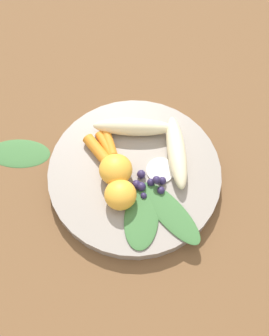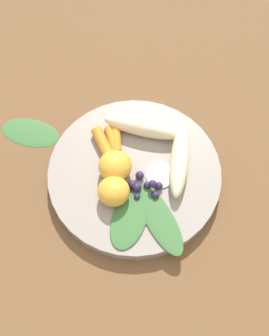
% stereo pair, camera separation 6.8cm
% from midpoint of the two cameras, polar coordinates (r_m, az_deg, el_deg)
% --- Properties ---
extents(ground_plane, '(2.40, 2.40, 0.00)m').
position_cam_midpoint_polar(ground_plane, '(0.71, -2.73, -1.47)').
color(ground_plane, brown).
extents(bowl, '(0.29, 0.29, 0.02)m').
position_cam_midpoint_polar(bowl, '(0.70, -2.77, -1.07)').
color(bowl, gray).
rests_on(bowl, ground_plane).
extents(banana_peeled_left, '(0.13, 0.11, 0.03)m').
position_cam_midpoint_polar(banana_peeled_left, '(0.71, -2.93, 5.44)').
color(banana_peeled_left, beige).
rests_on(banana_peeled_left, bowl).
extents(banana_peeled_right, '(0.12, 0.12, 0.03)m').
position_cam_midpoint_polar(banana_peeled_right, '(0.69, 3.04, 1.99)').
color(banana_peeled_right, beige).
rests_on(banana_peeled_right, bowl).
extents(orange_segment_near, '(0.05, 0.05, 0.04)m').
position_cam_midpoint_polar(orange_segment_near, '(0.65, -4.94, -4.00)').
color(orange_segment_near, '#F4A833').
rests_on(orange_segment_near, bowl).
extents(orange_segment_far, '(0.05, 0.05, 0.04)m').
position_cam_midpoint_polar(orange_segment_far, '(0.67, -5.51, -0.49)').
color(orange_segment_far, '#F4A833').
rests_on(orange_segment_far, bowl).
extents(carrot_front, '(0.05, 0.04, 0.02)m').
position_cam_midpoint_polar(carrot_front, '(0.71, -6.23, 3.18)').
color(carrot_front, orange).
rests_on(carrot_front, bowl).
extents(carrot_mid_left, '(0.06, 0.03, 0.01)m').
position_cam_midpoint_polar(carrot_mid_left, '(0.70, -6.91, 2.64)').
color(carrot_mid_left, orange).
rests_on(carrot_mid_left, bowl).
extents(carrot_mid_right, '(0.07, 0.03, 0.02)m').
position_cam_midpoint_polar(carrot_mid_right, '(0.70, -7.79, 2.08)').
color(carrot_mid_right, orange).
rests_on(carrot_mid_right, bowl).
extents(blueberry_pile, '(0.06, 0.05, 0.02)m').
position_cam_midpoint_polar(blueberry_pile, '(0.67, -0.98, -2.43)').
color(blueberry_pile, '#2D234C').
rests_on(blueberry_pile, bowl).
extents(coconut_shred_patch, '(0.05, 0.05, 0.00)m').
position_cam_midpoint_polar(coconut_shred_patch, '(0.68, 0.80, -0.57)').
color(coconut_shred_patch, white).
rests_on(coconut_shred_patch, bowl).
extents(kale_leaf_left, '(0.11, 0.12, 0.00)m').
position_cam_midpoint_polar(kale_leaf_left, '(0.65, -2.04, -7.28)').
color(kale_leaf_left, '#3D7038').
rests_on(kale_leaf_left, bowl).
extents(kale_leaf_right, '(0.14, 0.06, 0.00)m').
position_cam_midpoint_polar(kale_leaf_right, '(0.65, 2.01, -6.48)').
color(kale_leaf_right, '#3D7038').
rests_on(kale_leaf_right, bowl).
extents(kale_leaf_stray, '(0.12, 0.11, 0.01)m').
position_cam_midpoint_polar(kale_leaf_stray, '(0.76, -18.14, 1.76)').
color(kale_leaf_stray, '#3D7038').
rests_on(kale_leaf_stray, ground_plane).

